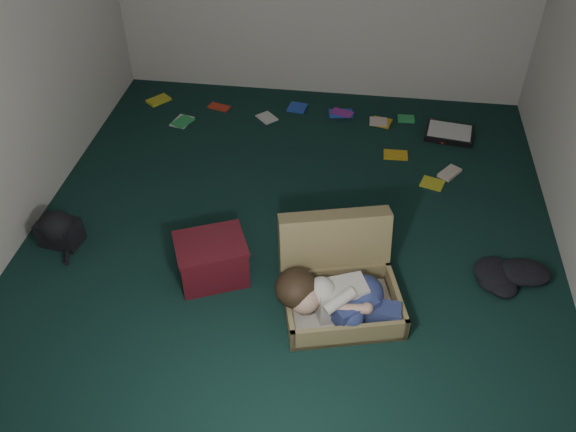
# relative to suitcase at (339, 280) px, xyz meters

# --- Properties ---
(floor) EXTENTS (4.50, 4.50, 0.00)m
(floor) POSITION_rel_suitcase_xyz_m (-0.40, 0.54, -0.17)
(floor) COLOR black
(floor) RESTS_ON ground
(wall_front) EXTENTS (4.50, 0.00, 4.50)m
(wall_front) POSITION_rel_suitcase_xyz_m (-0.40, -1.71, 1.13)
(wall_front) COLOR silver
(wall_front) RESTS_ON ground
(suitcase) EXTENTS (0.92, 0.90, 0.56)m
(suitcase) POSITION_rel_suitcase_xyz_m (0.00, 0.00, 0.00)
(suitcase) COLOR olive
(suitcase) RESTS_ON floor
(person) EXTENTS (0.84, 0.42, 0.34)m
(person) POSITION_rel_suitcase_xyz_m (-0.00, -0.20, 0.04)
(person) COLOR beige
(person) RESTS_ON suitcase
(maroon_bin) EXTENTS (0.58, 0.53, 0.33)m
(maroon_bin) POSITION_rel_suitcase_xyz_m (-0.89, 0.07, -0.00)
(maroon_bin) COLOR #4D0F18
(maroon_bin) RESTS_ON floor
(backpack) EXTENTS (0.41, 0.34, 0.22)m
(backpack) POSITION_rel_suitcase_xyz_m (-2.10, 0.26, -0.06)
(backpack) COLOR black
(backpack) RESTS_ON floor
(clothing_pile) EXTENTS (0.40, 0.33, 0.12)m
(clothing_pile) POSITION_rel_suitcase_xyz_m (1.18, 0.28, -0.10)
(clothing_pile) COLOR black
(clothing_pile) RESTS_ON floor
(paper_tray) EXTENTS (0.47, 0.38, 0.06)m
(paper_tray) POSITION_rel_suitcase_xyz_m (0.88, 2.14, -0.14)
(paper_tray) COLOR black
(paper_tray) RESTS_ON floor
(book_scatter) EXTENTS (3.05, 1.29, 0.02)m
(book_scatter) POSITION_rel_suitcase_xyz_m (-0.18, 2.11, -0.16)
(book_scatter) COLOR gold
(book_scatter) RESTS_ON floor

